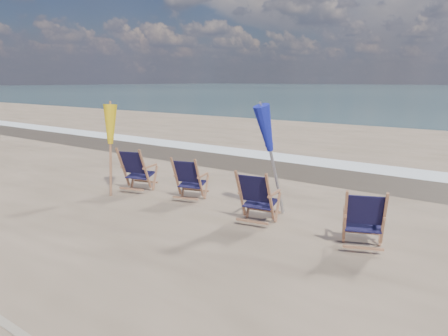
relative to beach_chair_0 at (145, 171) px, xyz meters
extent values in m
cube|color=silver|center=(2.34, 5.95, -0.52)|extent=(200.00, 1.40, 0.01)
cube|color=#42362A|center=(2.34, 4.45, -0.52)|extent=(200.00, 2.60, 0.00)
cylinder|color=#946042|center=(-0.48, -0.54, 0.47)|extent=(0.06, 0.06, 1.98)
cone|color=gold|center=(-0.48, -0.54, 0.98)|extent=(0.30, 0.30, 0.85)
cylinder|color=#A5A5AD|center=(3.11, 0.35, 0.54)|extent=(0.06, 0.06, 2.13)
cone|color=navy|center=(3.11, 0.35, 1.13)|extent=(0.30, 0.30, 0.85)
camera|label=1|loc=(7.21, -6.42, 1.99)|focal=35.00mm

